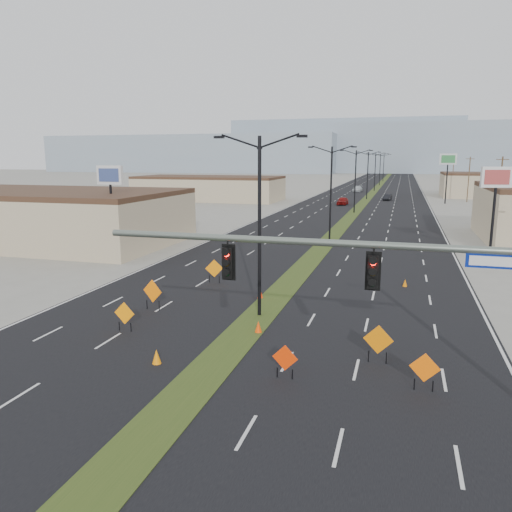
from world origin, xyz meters
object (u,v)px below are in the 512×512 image
(streetlight_2, at_px, (355,179))
(cone_1, at_px, (258,327))
(streetlight_6, at_px, (384,167))
(construction_sign_2, at_px, (214,269))
(car_left, at_px, (343,201))
(construction_sign_5, at_px, (378,341))
(construction_sign_0, at_px, (152,292))
(construction_sign_1, at_px, (124,314))
(signal_mast, at_px, (432,289))
(pole_sign_east_far, at_px, (448,163))
(pole_sign_east_near, at_px, (496,185))
(construction_sign_4, at_px, (425,369))
(streetlight_0, at_px, (259,221))
(car_mid, at_px, (388,197))
(streetlight_5, at_px, (380,168))
(pole_sign_west, at_px, (110,182))
(streetlight_1, at_px, (331,190))
(construction_sign_3, at_px, (285,359))
(cone_3, at_px, (260,294))
(streetlight_3, at_px, (368,174))
(car_far, at_px, (358,189))
(cone_2, at_px, (405,283))
(cone_0, at_px, (157,357))
(streetlight_4, at_px, (375,171))

(streetlight_2, height_order, cone_1, streetlight_2)
(streetlight_6, distance_m, construction_sign_2, 161.79)
(car_left, distance_m, construction_sign_5, 75.20)
(construction_sign_0, relative_size, construction_sign_1, 1.17)
(signal_mast, bearing_deg, car_left, 98.58)
(construction_sign_0, height_order, pole_sign_east_far, pole_sign_east_far)
(pole_sign_east_near, bearing_deg, construction_sign_4, -117.66)
(streetlight_0, height_order, pole_sign_east_near, streetlight_0)
(signal_mast, height_order, cone_1, signal_mast)
(streetlight_0, xyz_separation_m, car_mid, (4.41, 82.41, -4.78))
(streetlight_5, xyz_separation_m, pole_sign_west, (-19.05, -124.61, 1.13))
(signal_mast, bearing_deg, car_mid, 92.57)
(streetlight_1, relative_size, construction_sign_3, 6.95)
(cone_3, bearing_deg, construction_sign_4, -47.95)
(streetlight_0, xyz_separation_m, construction_sign_3, (3.27, -7.66, -4.58))
(streetlight_5, distance_m, construction_sign_2, 133.82)
(streetlight_3, distance_m, car_far, 24.54)
(car_mid, distance_m, cone_2, 73.42)
(construction_sign_1, distance_m, cone_3, 9.37)
(construction_sign_1, height_order, pole_sign_west, pole_sign_west)
(construction_sign_5, distance_m, cone_3, 11.41)
(streetlight_5, distance_m, car_far, 32.84)
(construction_sign_1, xyz_separation_m, cone_0, (3.53, -3.31, -0.58))
(construction_sign_0, xyz_separation_m, construction_sign_2, (1.15, 7.08, -0.08))
(pole_sign_east_far, bearing_deg, construction_sign_1, -93.52)
(car_mid, bearing_deg, streetlight_5, 102.17)
(car_far, bearing_deg, construction_sign_5, -79.50)
(pole_sign_west, bearing_deg, streetlight_3, 75.91)
(cone_2, bearing_deg, car_far, 96.92)
(car_far, relative_size, cone_3, 7.71)
(streetlight_3, bearing_deg, streetlight_0, -90.00)
(streetlight_0, distance_m, cone_2, 13.13)
(streetlight_6, relative_size, construction_sign_1, 6.42)
(streetlight_2, xyz_separation_m, pole_sign_east_near, (15.08, -35.31, 1.10))
(construction_sign_2, xyz_separation_m, cone_1, (5.94, -9.15, -0.69))
(cone_0, relative_size, cone_1, 1.05)
(streetlight_2, bearing_deg, cone_2, -80.36)
(cone_1, bearing_deg, construction_sign_0, 163.78)
(streetlight_4, relative_size, car_left, 2.31)
(construction_sign_3, distance_m, pole_sign_west, 32.59)
(streetlight_0, relative_size, construction_sign_3, 6.95)
(streetlight_2, height_order, car_left, streetlight_2)
(construction_sign_4, bearing_deg, streetlight_5, 99.18)
(car_far, height_order, construction_sign_3, car_far)
(construction_sign_1, bearing_deg, construction_sign_2, 88.85)
(streetlight_2, xyz_separation_m, pole_sign_west, (-19.05, -40.61, 1.13))
(streetlight_0, height_order, car_far, streetlight_0)
(streetlight_5, height_order, construction_sign_3, streetlight_5)
(streetlight_3, bearing_deg, streetlight_2, -90.00)
(car_far, xyz_separation_m, construction_sign_0, (-2.33, -108.48, 0.36))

